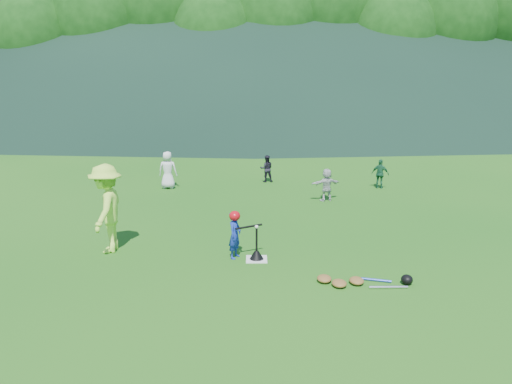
# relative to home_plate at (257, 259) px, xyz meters

# --- Properties ---
(ground) EXTENTS (120.00, 120.00, 0.00)m
(ground) POSITION_rel_home_plate_xyz_m (0.00, 0.00, -0.01)
(ground) COLOR #195814
(ground) RESTS_ON ground
(home_plate) EXTENTS (0.45, 0.45, 0.02)m
(home_plate) POSITION_rel_home_plate_xyz_m (0.00, 0.00, 0.00)
(home_plate) COLOR silver
(home_plate) RESTS_ON ground
(baseball) EXTENTS (0.08, 0.08, 0.08)m
(baseball) POSITION_rel_home_plate_xyz_m (0.00, 0.00, 0.73)
(baseball) COLOR white
(baseball) RESTS_ON batting_tee
(batter_child) EXTENTS (0.37, 0.44, 1.02)m
(batter_child) POSITION_rel_home_plate_xyz_m (-0.47, 0.13, 0.50)
(batter_child) COLOR #162C9A
(batter_child) RESTS_ON ground
(adult_coach) EXTENTS (0.74, 1.28, 1.98)m
(adult_coach) POSITION_rel_home_plate_xyz_m (-3.31, 0.56, 0.98)
(adult_coach) COLOR #BDF748
(adult_coach) RESTS_ON ground
(fielder_a) EXTENTS (0.66, 0.45, 1.29)m
(fielder_a) POSITION_rel_home_plate_xyz_m (-3.03, 6.87, 0.64)
(fielder_a) COLOR silver
(fielder_a) RESTS_ON ground
(fielder_b) EXTENTS (0.51, 0.42, 0.99)m
(fielder_b) POSITION_rel_home_plate_xyz_m (0.41, 7.91, 0.49)
(fielder_b) COLOR black
(fielder_b) RESTS_ON ground
(fielder_c) EXTENTS (0.64, 0.49, 1.02)m
(fielder_c) POSITION_rel_home_plate_xyz_m (4.33, 6.83, 0.50)
(fielder_c) COLOR #1A5734
(fielder_c) RESTS_ON ground
(fielder_d) EXTENTS (1.00, 0.61, 1.03)m
(fielder_d) POSITION_rel_home_plate_xyz_m (2.22, 5.10, 0.50)
(fielder_d) COLOR #BCBCBC
(fielder_d) RESTS_ON ground
(batting_tee) EXTENTS (0.30, 0.30, 0.68)m
(batting_tee) POSITION_rel_home_plate_xyz_m (0.00, 0.00, 0.12)
(batting_tee) COLOR black
(batting_tee) RESTS_ON home_plate
(batter_gear) EXTENTS (0.71, 0.30, 0.38)m
(batter_gear) POSITION_rel_home_plate_xyz_m (-0.44, 0.13, 0.91)
(batter_gear) COLOR #B40C14
(batter_gear) RESTS_ON ground
(equipment_pile) EXTENTS (1.80, 0.56, 0.19)m
(equipment_pile) POSITION_rel_home_plate_xyz_m (1.89, -1.29, 0.06)
(equipment_pile) COLOR olive
(equipment_pile) RESTS_ON ground
(outfield_fence) EXTENTS (70.07, 0.08, 1.33)m
(outfield_fence) POSITION_rel_home_plate_xyz_m (0.00, 28.00, 0.69)
(outfield_fence) COLOR gray
(outfield_fence) RESTS_ON ground
(tree_line) EXTENTS (70.04, 11.40, 14.82)m
(tree_line) POSITION_rel_home_plate_xyz_m (0.20, 33.83, 8.20)
(tree_line) COLOR #382314
(tree_line) RESTS_ON ground
(distant_hills) EXTENTS (155.00, 140.00, 32.00)m
(distant_hills) POSITION_rel_home_plate_xyz_m (-7.63, 81.81, 14.97)
(distant_hills) COLOR black
(distant_hills) RESTS_ON ground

